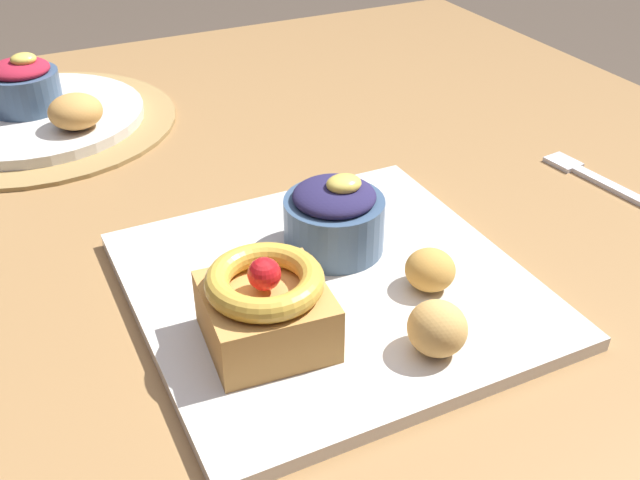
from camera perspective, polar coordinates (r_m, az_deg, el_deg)
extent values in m
cube|color=olive|center=(0.75, -8.82, 1.72)|extent=(1.24, 1.02, 0.04)
cylinder|color=olive|center=(1.46, 6.89, 1.92)|extent=(0.07, 0.07, 0.69)
cylinder|color=#997A47|center=(0.95, -21.01, 8.35)|extent=(0.33, 0.33, 0.00)
cube|color=silver|center=(0.60, 0.84, -3.64)|extent=(0.30, 0.30, 0.01)
cube|color=#C68E47|center=(0.53, -4.13, -5.83)|extent=(0.09, 0.09, 0.04)
torus|color=gold|center=(0.51, -4.26, -3.14)|extent=(0.09, 0.09, 0.02)
sphere|color=red|center=(0.51, -4.29, -2.61)|extent=(0.02, 0.02, 0.02)
cylinder|color=#3D5675|center=(0.63, 1.08, 1.21)|extent=(0.08, 0.08, 0.05)
ellipsoid|color=#28234C|center=(0.61, 1.10, 3.39)|extent=(0.07, 0.07, 0.02)
ellipsoid|color=#E5CC56|center=(0.61, 1.84, 4.33)|extent=(0.03, 0.03, 0.01)
ellipsoid|color=tan|center=(0.53, 8.97, -6.70)|extent=(0.04, 0.04, 0.04)
ellipsoid|color=gold|center=(0.59, 8.43, -2.27)|extent=(0.04, 0.04, 0.03)
cylinder|color=silver|center=(0.95, -21.11, 8.81)|extent=(0.26, 0.26, 0.01)
cylinder|color=#3D5675|center=(0.95, -21.71, 10.59)|extent=(0.08, 0.08, 0.04)
ellipsoid|color=#A31E33|center=(0.94, -22.04, 12.05)|extent=(0.07, 0.07, 0.02)
ellipsoid|color=#E5CC56|center=(0.93, -21.78, 12.74)|extent=(0.03, 0.02, 0.01)
ellipsoid|color=#C68E47|center=(0.88, -18.22, 9.34)|extent=(0.06, 0.06, 0.04)
cube|color=silver|center=(0.81, 21.38, 3.85)|extent=(0.02, 0.09, 0.00)
cube|color=silver|center=(0.84, 18.13, 5.67)|extent=(0.03, 0.04, 0.00)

